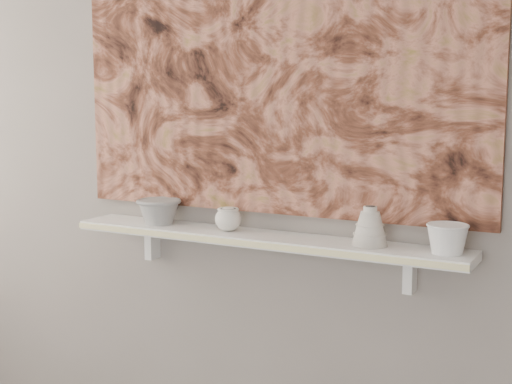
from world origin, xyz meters
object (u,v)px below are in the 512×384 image
Objects in this scene: shelf at (260,239)px; bowl_grey at (159,211)px; painting at (272,49)px; bowl_white at (447,239)px; cup_cream at (228,219)px; bell_vessel at (370,226)px.

shelf is 0.41m from bowl_grey.
bowl_grey is (-0.41, 0.00, 0.06)m from shelf.
painting is (0.00, 0.08, 0.62)m from shelf.
bowl_grey is (-0.41, -0.08, -0.56)m from painting.
bowl_grey reaches higher than bowl_white.
bowl_white reaches higher than cup_cream.
bell_vessel is at bearing -12.00° from painting.
shelf is 11.40× the size of bell_vessel.
bowl_grey reaches higher than cup_cream.
bell_vessel is (0.38, 0.00, 0.08)m from shelf.
painting is 0.59m from cup_cream.
bowl_grey is at bearing -168.90° from painting.
shelf is 15.54× the size of cup_cream.
painting is at bearing 11.10° from bowl_grey.
bowl_grey is at bearing 180.00° from bell_vessel.
bell_vessel is 1.00× the size of bowl_white.
bowl_white is (0.74, 0.00, 0.00)m from cup_cream.
bowl_grey reaches higher than shelf.
cup_cream is 0.73× the size of bowl_white.
shelf is 0.14m from cup_cream.
shelf is 11.38× the size of bowl_white.
bell_vessel is at bearing 0.00° from cup_cream.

